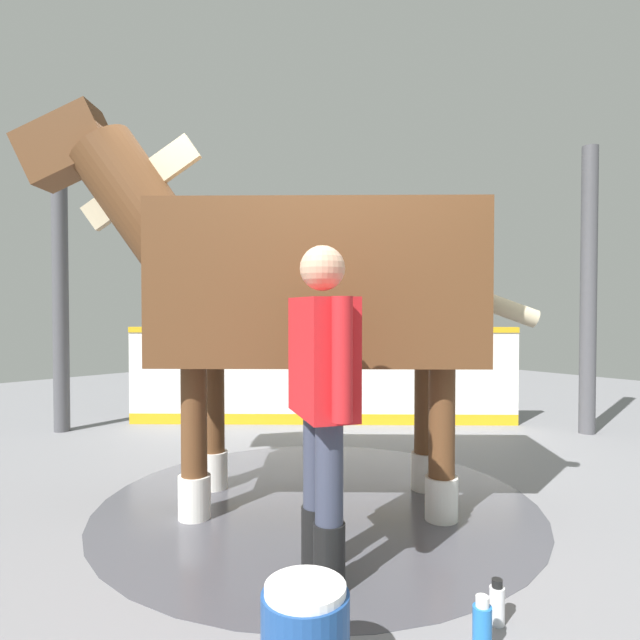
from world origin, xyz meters
name	(u,v)px	position (x,y,z in m)	size (l,w,h in m)	color
ground_plane	(357,509)	(0.00, 0.00, -0.01)	(16.00, 16.00, 0.02)	gray
wet_patch	(318,502)	(-0.23, -0.13, 0.00)	(2.89, 2.89, 0.00)	#4C4C54
barrier_wall	(323,379)	(-1.94, 1.51, 0.50)	(3.06, 3.17, 1.09)	white
roof_post_near	(60,291)	(-3.57, -0.72, 1.48)	(0.16, 0.16, 2.95)	#4C4C51
roof_post_far	(589,291)	(0.24, 3.23, 1.48)	(0.16, 0.16, 2.95)	#4C4C51
horse	(298,286)	(-0.32, -0.23, 1.45)	(2.54, 2.62, 2.65)	brown
handler	(322,390)	(0.52, -0.80, 0.92)	(0.60, 0.40, 1.60)	black
wash_bucket	(305,638)	(1.01, -1.34, 0.18)	(0.30, 0.30, 0.37)	#1E478C
bottle_shampoo	(497,603)	(1.27, -0.51, 0.09)	(0.06, 0.06, 0.19)	white
bottle_spray	(482,626)	(1.32, -0.72, 0.10)	(0.07, 0.07, 0.21)	blue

